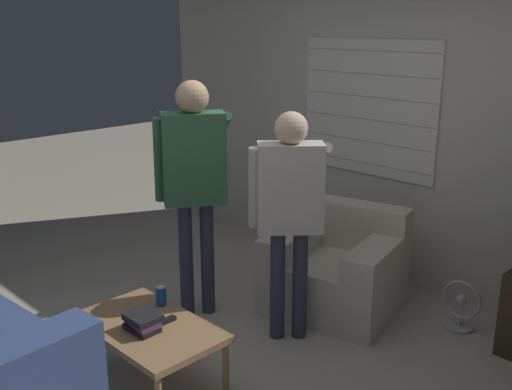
{
  "coord_description": "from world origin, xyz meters",
  "views": [
    {
      "loc": [
        2.69,
        -2.12,
        2.11
      ],
      "look_at": [
        0.01,
        0.55,
        1.0
      ],
      "focal_mm": 42.0,
      "sensor_mm": 36.0,
      "label": 1
    }
  ],
  "objects": [
    {
      "name": "ground_plane",
      "position": [
        0.0,
        0.0,
        0.0
      ],
      "size": [
        16.0,
        16.0,
        0.0
      ],
      "primitive_type": "plane",
      "color": "#B2A893"
    },
    {
      "name": "wall_back",
      "position": [
        -0.0,
        2.03,
        1.28
      ],
      "size": [
        5.2,
        0.08,
        2.55
      ],
      "color": "#BCB7A8",
      "rests_on": "ground_plane"
    },
    {
      "name": "armchair_beige",
      "position": [
        0.16,
        1.26,
        0.31
      ],
      "size": [
        1.07,
        0.99,
        0.76
      ],
      "rotation": [
        0.0,
        0.0,
        3.38
      ],
      "color": "beige",
      "rests_on": "ground_plane"
    },
    {
      "name": "coffee_table",
      "position": [
        -0.01,
        -0.33,
        0.34
      ],
      "size": [
        0.91,
        0.56,
        0.38
      ],
      "color": "#9E754C",
      "rests_on": "ground_plane"
    },
    {
      "name": "person_left_standing",
      "position": [
        -0.51,
        0.45,
        1.1
      ],
      "size": [
        0.58,
        0.79,
        1.72
      ],
      "rotation": [
        0.0,
        0.0,
        1.0
      ],
      "color": "#33384C",
      "rests_on": "ground_plane"
    },
    {
      "name": "person_right_standing",
      "position": [
        0.21,
        0.66,
        0.99
      ],
      "size": [
        0.49,
        0.78,
        1.56
      ],
      "rotation": [
        0.0,
        0.0,
        0.83
      ],
      "color": "#33384C",
      "rests_on": "ground_plane"
    },
    {
      "name": "book_stack",
      "position": [
        0.02,
        -0.39,
        0.43
      ],
      "size": [
        0.21,
        0.17,
        0.1
      ],
      "color": "black",
      "rests_on": "coffee_table"
    },
    {
      "name": "soda_can",
      "position": [
        -0.16,
        -0.13,
        0.44
      ],
      "size": [
        0.07,
        0.07,
        0.13
      ],
      "color": "#194C9E",
      "rests_on": "coffee_table"
    },
    {
      "name": "spare_remote",
      "position": [
        0.04,
        -0.24,
        0.39
      ],
      "size": [
        0.04,
        0.13,
        0.02
      ],
      "rotation": [
        0.0,
        0.0,
        0.0
      ],
      "color": "black",
      "rests_on": "coffee_table"
    },
    {
      "name": "floor_fan",
      "position": [
        1.0,
        1.6,
        0.17
      ],
      "size": [
        0.29,
        0.2,
        0.36
      ],
      "color": "#A8A8AD",
      "rests_on": "ground_plane"
    }
  ]
}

